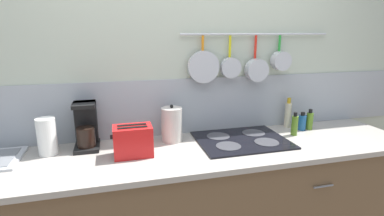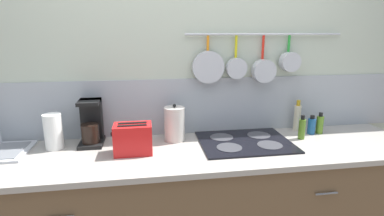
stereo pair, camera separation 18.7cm
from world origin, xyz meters
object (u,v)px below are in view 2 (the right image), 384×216
kettle (175,124)px  bottle_sesame_oil (302,128)px  toaster (133,139)px  bottle_hot_sauce (312,126)px  paper_towel_roll (53,132)px  bottle_vinegar (320,124)px  bottle_cooking_wine (297,117)px  coffee_maker (91,125)px

kettle → bottle_sesame_oil: kettle is taller
toaster → bottle_hot_sauce: 1.31m
paper_towel_roll → bottle_vinegar: (1.88, 0.01, -0.05)m
bottle_sesame_oil → bottle_hot_sauce: bottle_sesame_oil is taller
bottle_vinegar → bottle_sesame_oil: bearing=-155.1°
bottle_sesame_oil → bottle_cooking_wine: bearing=72.0°
paper_towel_roll → coffee_maker: 0.24m
kettle → bottle_vinegar: bearing=-1.3°
toaster → kettle: kettle is taller
bottle_cooking_wine → bottle_vinegar: 0.17m
kettle → bottle_cooking_wine: size_ratio=1.10×
paper_towel_roll → kettle: size_ratio=0.89×
toaster → paper_towel_roll: bearing=162.7°
coffee_maker → toaster: coffee_maker is taller
paper_towel_roll → bottle_sesame_oil: 1.69m
paper_towel_roll → coffee_maker: bearing=17.4°
coffee_maker → toaster: 0.37m
coffee_maker → bottle_cooking_wine: size_ratio=1.27×
bottle_sesame_oil → bottle_vinegar: size_ratio=1.09×
coffee_maker → bottle_sesame_oil: coffee_maker is taller
bottle_hot_sauce → paper_towel_roll: bearing=-179.8°
toaster → kettle: (0.28, 0.19, 0.02)m
kettle → bottle_cooking_wine: (0.96, 0.07, -0.01)m
paper_towel_roll → bottle_vinegar: paper_towel_roll is taller
paper_towel_roll → toaster: (0.51, -0.16, -0.02)m
toaster → bottle_vinegar: 1.38m
coffee_maker → bottle_hot_sauce: 1.59m
bottle_sesame_oil → bottle_hot_sauce: (0.13, 0.09, -0.01)m
bottle_vinegar → coffee_maker: bearing=177.8°
kettle → bottle_hot_sauce: 1.03m
coffee_maker → bottle_hot_sauce: (1.59, -0.07, -0.06)m
coffee_maker → paper_towel_roll: bearing=-162.6°
toaster → bottle_sesame_oil: toaster is taller
bottle_hot_sauce → kettle: bearing=178.6°
bottle_hot_sauce → bottle_vinegar: size_ratio=0.88×
paper_towel_roll → bottle_cooking_wine: bearing=3.4°
kettle → bottle_vinegar: size_ratio=1.63×
coffee_maker → bottle_cooking_wine: (1.52, 0.03, -0.02)m
paper_towel_roll → bottle_sesame_oil: bearing=-2.9°
kettle → bottle_vinegar: 1.09m
toaster → bottle_hot_sauce: bearing=7.2°
toaster → bottle_hot_sauce: (1.30, 0.16, -0.03)m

